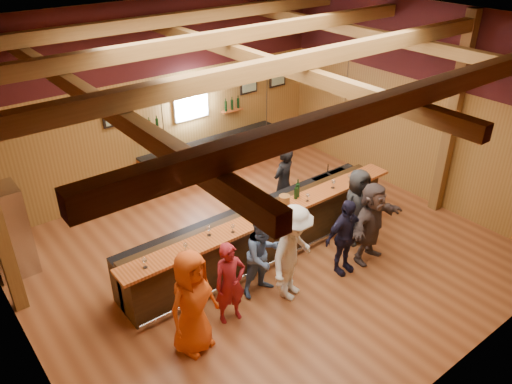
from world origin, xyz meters
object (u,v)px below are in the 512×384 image
(customer_orange, at_px, (192,302))
(customer_brown, at_px, (371,223))
(customer_dark, at_px, (357,207))
(customer_denim, at_px, (263,255))
(customer_white, at_px, (293,253))
(back_bar_cabinet, at_px, (212,157))
(customer_redvest, at_px, (230,283))
(customer_navy, at_px, (345,237))
(bottle_a, at_px, (296,193))
(stainless_fridge, at_px, (7,232))
(bartender, at_px, (283,183))
(bar_counter, at_px, (261,231))
(ice_bucket, at_px, (284,201))

(customer_orange, height_order, customer_brown, customer_orange)
(customer_brown, distance_m, customer_dark, 0.67)
(customer_denim, height_order, customer_white, customer_white)
(back_bar_cabinet, height_order, customer_brown, customer_brown)
(customer_redvest, relative_size, customer_navy, 0.97)
(bottle_a, bearing_deg, customer_denim, -152.24)
(stainless_fridge, bearing_deg, back_bar_cabinet, 11.93)
(stainless_fridge, distance_m, customer_navy, 6.31)
(customer_orange, relative_size, customer_denim, 1.14)
(customer_navy, relative_size, bartender, 0.93)
(bar_counter, distance_m, ice_bucket, 0.84)
(customer_orange, bearing_deg, bartender, 17.49)
(customer_orange, distance_m, customer_navy, 3.28)
(customer_redvest, bearing_deg, customer_denim, 23.28)
(bar_counter, relative_size, stainless_fridge, 3.50)
(stainless_fridge, height_order, customer_white, customer_white)
(customer_orange, distance_m, ice_bucket, 2.96)
(ice_bucket, height_order, bottle_a, bottle_a)
(stainless_fridge, xyz_separation_m, customer_redvest, (2.51, -3.63, -0.14))
(customer_denim, bearing_deg, customer_dark, 3.27)
(customer_white, height_order, bottle_a, customer_white)
(customer_redvest, bearing_deg, customer_dark, 14.69)
(ice_bucket, bearing_deg, customer_dark, -20.98)
(stainless_fridge, relative_size, customer_navy, 1.15)
(customer_redvest, relative_size, bottle_a, 4.63)
(ice_bucket, distance_m, bottle_a, 0.39)
(back_bar_cabinet, height_order, bartender, bartender)
(bar_counter, relative_size, customer_redvest, 4.15)
(bar_counter, relative_size, customer_brown, 3.70)
(customer_orange, height_order, bartender, customer_orange)
(back_bar_cabinet, distance_m, customer_redvest, 5.51)
(bottle_a, bearing_deg, back_bar_cabinet, 82.84)
(customer_navy, xyz_separation_m, bottle_a, (-0.15, 1.23, 0.45))
(customer_white, xyz_separation_m, bottle_a, (1.10, 1.16, 0.31))
(customer_dark, distance_m, bartender, 1.77)
(customer_white, relative_size, bottle_a, 5.66)
(customer_navy, xyz_separation_m, customer_dark, (0.96, 0.57, 0.04))
(customer_brown, relative_size, ice_bucket, 7.19)
(customer_orange, bearing_deg, ice_bucket, 7.98)
(bar_counter, bearing_deg, customer_dark, -25.65)
(ice_bucket, bearing_deg, customer_white, -123.97)
(stainless_fridge, xyz_separation_m, customer_orange, (1.69, -3.79, 0.01))
(customer_denim, xyz_separation_m, customer_navy, (1.58, -0.48, -0.02))
(customer_brown, relative_size, bottle_a, 5.18)
(customer_orange, relative_size, customer_brown, 1.07)
(customer_dark, bearing_deg, customer_brown, -111.93)
(customer_redvest, bearing_deg, bottle_a, 32.30)
(bar_counter, height_order, bartender, bartender)
(back_bar_cabinet, distance_m, bottle_a, 3.89)
(customer_brown, bearing_deg, customer_denim, 159.44)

